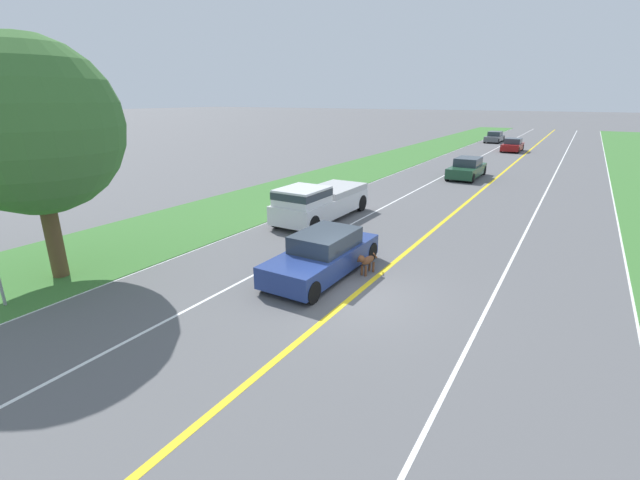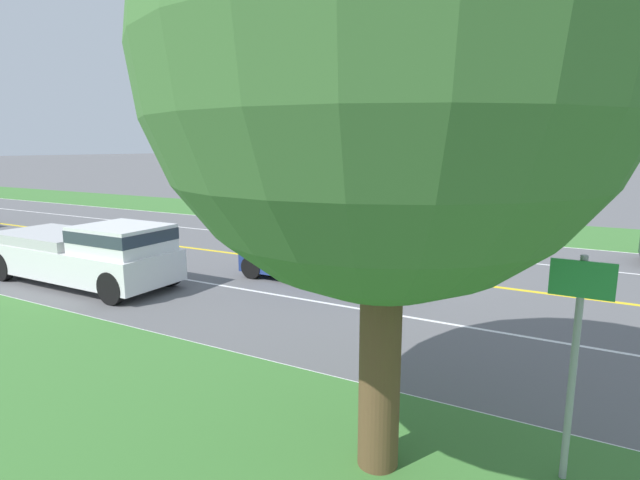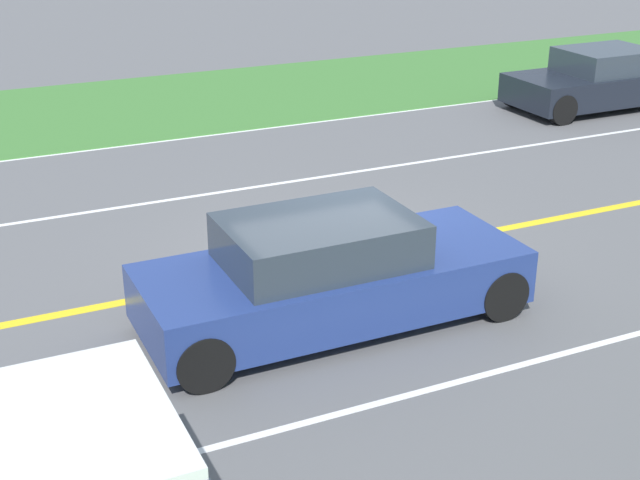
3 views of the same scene
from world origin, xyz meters
The scene contains 13 objects.
ground_plane centered at (0.00, 0.00, 0.00)m, with size 400.00×400.00×0.00m, color #5B5B5E.
centre_divider_line centered at (0.00, 0.00, 0.00)m, with size 0.18×160.00×0.01m, color yellow.
lane_edge_line_right centered at (7.00, 0.00, 0.00)m, with size 0.14×160.00×0.01m, color white.
lane_edge_line_left centered at (-7.00, 0.00, 0.00)m, with size 0.14×160.00×0.01m, color white.
lane_dash_same_dir centered at (3.50, 0.00, 0.00)m, with size 0.10×160.00×0.01m, color white.
lane_dash_oncoming centered at (-3.50, 0.00, 0.00)m, with size 0.10×160.00×0.01m, color white.
grass_verge_right centered at (10.00, 0.00, 0.01)m, with size 6.00×160.00×0.03m, color #3D7533.
grass_verge_left centered at (-10.00, 0.00, 0.01)m, with size 6.00×160.00×0.03m, color #3D7533.
ego_car centered at (1.63, -0.94, 0.66)m, with size 1.86×4.76×1.40m.
dog centered at (0.39, -1.60, 0.48)m, with size 0.33×1.16×0.77m.
pickup_truck centered at (5.14, -6.41, 0.91)m, with size 2.11×5.76×1.77m.
roadside_tree_right_near centered at (8.79, 3.67, 4.70)m, with size 5.14×5.14×7.29m.
street_sign centered at (8.02, 5.65, 1.67)m, with size 0.11×0.64×2.66m.
Camera 2 is at (13.88, 5.67, 3.80)m, focal length 28.00 mm.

